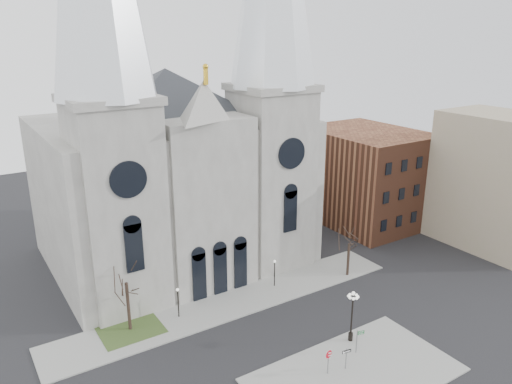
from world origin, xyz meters
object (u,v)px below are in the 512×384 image
globe_lamp (352,310)px  one_way_sign (346,355)px  stop_sign (328,356)px  street_name_sign (358,339)px

globe_lamp → one_way_sign: bearing=-138.4°
stop_sign → globe_lamp: 5.81m
street_name_sign → globe_lamp: bearing=81.1°
one_way_sign → globe_lamp: bearing=52.0°
street_name_sign → one_way_sign: bearing=-138.6°
stop_sign → street_name_sign: bearing=25.9°
stop_sign → globe_lamp: size_ratio=0.46×
globe_lamp → one_way_sign: 4.75m
stop_sign → street_name_sign: stop_sign is taller
globe_lamp → stop_sign: bearing=-153.1°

